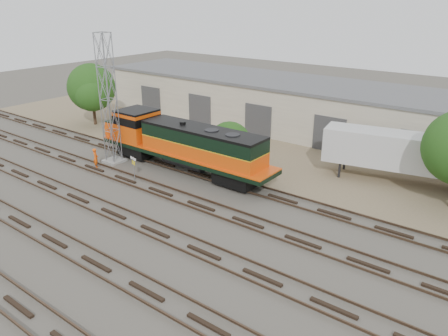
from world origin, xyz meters
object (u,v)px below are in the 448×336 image
Objects in this scene: signal_tower at (109,102)px; worker at (96,158)px; locomotive at (181,143)px; semi_trailer at (414,154)px.

worker is at bearing -92.05° from signal_tower.
signal_tower reaches higher than locomotive.
locomotive is 9.91× the size of worker.
semi_trailer is (16.52, 8.49, 0.14)m from locomotive.
locomotive reaches higher than semi_trailer.
signal_tower is 4.93m from worker.
semi_trailer is at bearing 27.21° from locomotive.
signal_tower reaches higher than semi_trailer.
worker is 0.13× the size of semi_trailer.
signal_tower reaches higher than worker.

